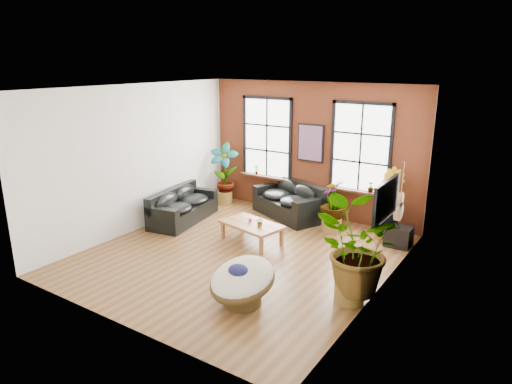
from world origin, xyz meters
TOP-DOWN VIEW (x-y plane):
  - room at (0.00, 0.15)m, footprint 6.04×6.54m
  - sofa_back at (-0.34, 2.78)m, footprint 2.24×1.71m
  - sofa_left at (-2.52, 0.92)m, footprint 1.22×2.22m
  - coffee_table at (-0.19, 0.70)m, footprint 1.56×1.09m
  - papasan_chair at (1.22, -1.69)m, footprint 1.40×1.41m
  - poster at (0.00, 3.18)m, footprint 0.74×0.06m
  - tv_wall_unit at (2.93, 0.60)m, footprint 0.13×1.86m
  - media_box at (2.69, 2.32)m, footprint 0.56×0.47m
  - pot_back_left at (-2.50, 2.69)m, footprint 0.52×0.52m
  - pot_back_right at (2.27, 2.68)m, footprint 0.57×0.57m
  - pot_right_wall at (2.71, -0.60)m, footprint 0.60×0.60m
  - pot_mid at (1.06, 2.36)m, footprint 0.66×0.66m
  - floor_plant_back_left at (-2.48, 2.71)m, footprint 0.99×0.81m
  - floor_plant_back_right at (2.26, 2.72)m, footprint 0.96×1.03m
  - floor_plant_right_wall at (2.73, -0.57)m, footprint 1.61×1.44m
  - floor_plant_mid at (1.05, 2.39)m, footprint 0.83×0.83m
  - table_plant at (0.09, 0.63)m, footprint 0.24×0.23m
  - sill_plant_left at (-1.65, 3.13)m, footprint 0.17×0.17m
  - sill_plant_right at (1.70, 3.13)m, footprint 0.19×0.19m

SIDE VIEW (x-z plane):
  - pot_mid at x=1.06m, z-range 0.00..0.36m
  - pot_back_left at x=-2.50m, z-range 0.00..0.37m
  - pot_back_right at x=2.27m, z-range 0.00..0.38m
  - pot_right_wall at x=2.71m, z-range 0.00..0.38m
  - media_box at x=2.69m, z-range 0.00..0.46m
  - sofa_left at x=-2.52m, z-range -0.04..0.79m
  - coffee_table at x=-0.19m, z-range 0.13..0.68m
  - sofa_back at x=-0.34m, z-range -0.04..0.88m
  - papasan_chair at x=1.22m, z-range 0.01..0.87m
  - table_plant at x=0.09m, z-range 0.46..0.67m
  - floor_plant_mid at x=1.05m, z-range 0.14..1.28m
  - floor_plant_back_right at x=2.26m, z-range 0.15..1.64m
  - floor_plant_back_left at x=-2.48m, z-range 0.15..1.76m
  - floor_plant_right_wall at x=2.73m, z-range 0.16..1.76m
  - sill_plant_left at x=-1.65m, z-range 0.90..1.17m
  - sill_plant_right at x=1.70m, z-range 0.90..1.17m
  - tv_wall_unit at x=2.93m, z-range 0.94..2.14m
  - room at x=0.00m, z-range -0.02..3.52m
  - poster at x=0.00m, z-range 1.46..2.44m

